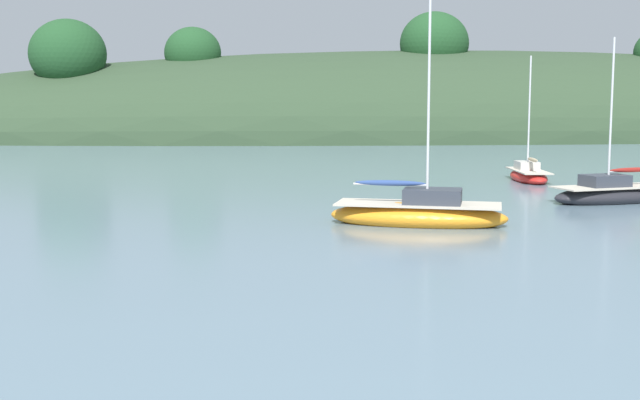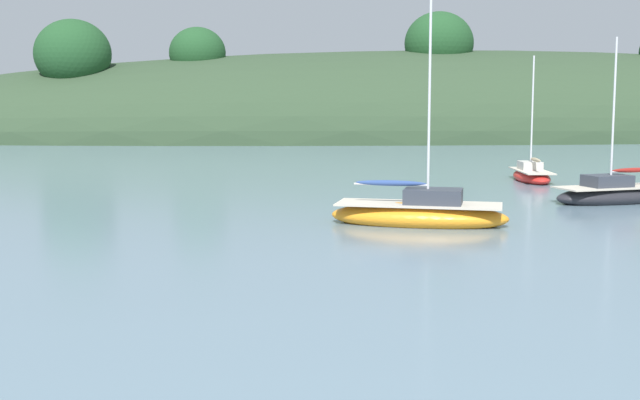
# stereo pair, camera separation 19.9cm
# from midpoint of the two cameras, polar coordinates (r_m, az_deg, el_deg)

# --- Properties ---
(far_shoreline_hill) EXTENTS (150.00, 36.00, 23.26)m
(far_shoreline_hill) POSITION_cam_midpoint_polar(r_m,az_deg,el_deg) (96.72, 10.76, 4.39)
(far_shoreline_hill) COLOR #2D422B
(far_shoreline_hill) RESTS_ON ground
(sailboat_black_sloop) EXTENTS (5.98, 3.11, 7.10)m
(sailboat_black_sloop) POSITION_cam_midpoint_polar(r_m,az_deg,el_deg) (37.19, 19.78, 0.39)
(sailboat_black_sloop) COLOR #232328
(sailboat_black_sloop) RESTS_ON ground
(sailboat_yellow_far) EXTENTS (6.55, 3.95, 8.81)m
(sailboat_yellow_far) POSITION_cam_midpoint_polar(r_m,az_deg,el_deg) (29.14, 7.08, -0.93)
(sailboat_yellow_far) COLOR orange
(sailboat_yellow_far) RESTS_ON ground
(sailboat_grey_yawl) EXTENTS (2.11, 4.90, 6.76)m
(sailboat_grey_yawl) POSITION_cam_midpoint_polar(r_m,az_deg,el_deg) (45.41, 14.46, 1.68)
(sailboat_grey_yawl) COLOR red
(sailboat_grey_yawl) RESTS_ON ground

